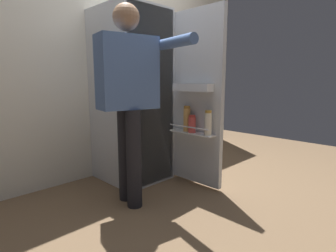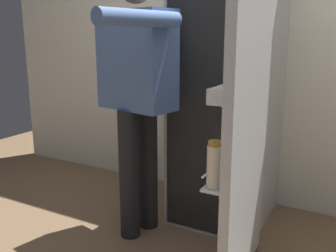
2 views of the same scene
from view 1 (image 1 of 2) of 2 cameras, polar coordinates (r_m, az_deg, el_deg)
name	(u,v)px [view 1 (image 1 of 2)]	position (r m, az deg, el deg)	size (l,w,h in m)	color
ground_plane	(172,192)	(2.52, 0.80, -13.92)	(6.02, 6.02, 0.00)	brown
kitchen_wall	(109,60)	(3.05, -12.42, 13.59)	(4.40, 0.10, 2.46)	silver
refrigerator	(136,97)	(2.72, -6.87, 6.08)	(0.63, 1.20, 1.68)	silver
person	(129,88)	(2.14, -8.30, 7.91)	(0.55, 0.80, 1.58)	black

